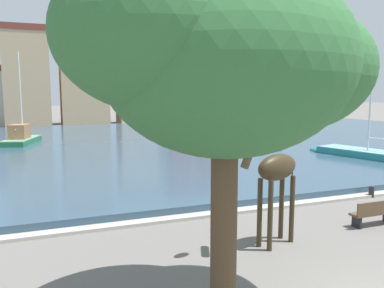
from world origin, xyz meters
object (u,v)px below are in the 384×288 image
at_px(sailboat_teal, 364,156).
at_px(mooring_bollard, 371,192).
at_px(giraffe_statue, 274,171).
at_px(sailboat_navy, 262,141).
at_px(sailboat_orange, 193,129).
at_px(shade_tree, 225,60).
at_px(park_bench, 375,212).
at_px(sailboat_green, 23,140).

bearing_deg(sailboat_teal, mooring_bollard, -132.93).
bearing_deg(mooring_bollard, giraffe_statue, -156.30).
xyz_separation_m(giraffe_statue, mooring_bollard, (7.19, 3.15, -2.09)).
distance_m(sailboat_navy, mooring_bollard, 17.19).
distance_m(sailboat_navy, sailboat_orange, 12.91).
distance_m(giraffe_statue, shade_tree, 5.22).
relative_size(sailboat_navy, sailboat_orange, 0.93).
bearing_deg(sailboat_navy, mooring_bollard, -104.55).
distance_m(sailboat_navy, park_bench, 20.85).
height_order(sailboat_green, shade_tree, sailboat_green).
relative_size(sailboat_green, mooring_bollard, 16.23).
bearing_deg(sailboat_navy, shade_tree, -122.71).
bearing_deg(sailboat_navy, park_bench, -110.19).
distance_m(sailboat_teal, sailboat_navy, 9.91).
bearing_deg(shade_tree, sailboat_orange, 69.96).
bearing_deg(sailboat_green, park_bench, -64.12).
bearing_deg(sailboat_green, sailboat_orange, 19.46).
xyz_separation_m(mooring_bollard, park_bench, (-2.87, -2.93, 0.24)).
bearing_deg(park_bench, shade_tree, -156.65).
distance_m(sailboat_teal, shade_tree, 21.84).
height_order(sailboat_navy, shade_tree, sailboat_navy).
bearing_deg(shade_tree, mooring_bollard, 30.77).
relative_size(sailboat_green, sailboat_orange, 0.84).
distance_m(giraffe_statue, park_bench, 4.70).
bearing_deg(park_bench, giraffe_statue, -177.00).
distance_m(sailboat_teal, park_bench, 13.62).
distance_m(giraffe_statue, sailboat_navy, 22.97).
xyz_separation_m(giraffe_statue, sailboat_orange, (9.86, 32.60, -1.95)).
distance_m(sailboat_teal, mooring_bollard, 9.52).
bearing_deg(mooring_bollard, sailboat_teal, 47.07).
xyz_separation_m(sailboat_orange, park_bench, (-5.55, -32.37, 0.10)).
relative_size(sailboat_navy, park_bench, 4.95).
height_order(giraffe_statue, sailboat_teal, sailboat_teal).
height_order(shade_tree, mooring_bollard, shade_tree).
xyz_separation_m(sailboat_green, park_bench, (12.59, -25.96, -0.18)).
relative_size(sailboat_teal, sailboat_green, 1.12).
relative_size(sailboat_teal, park_bench, 5.05).
xyz_separation_m(sailboat_navy, mooring_bollard, (-4.32, -16.64, -0.19)).
bearing_deg(giraffe_statue, park_bench, 3.00).
bearing_deg(sailboat_orange, park_bench, -99.72).
height_order(shade_tree, park_bench, shade_tree).
xyz_separation_m(giraffe_statue, shade_tree, (-3.12, -2.98, 2.93)).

